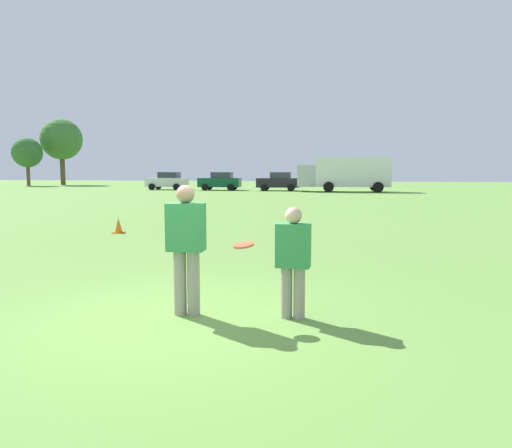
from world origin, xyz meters
The scene contains 11 objects.
ground_plane centered at (0.00, 0.00, 0.00)m, with size 170.69×170.69×0.00m, color #608C3D.
player_thrower centered at (0.07, 0.26, 0.99)m, with size 0.50×0.31×1.75m.
player_defender centered at (1.48, 0.41, 0.82)m, with size 0.45×0.27×1.47m.
frisbee centered at (0.87, 0.20, 0.99)m, with size 0.27×0.27×0.09m.
traffic_cone centered at (-5.00, 8.04, 0.23)m, with size 0.32×0.32×0.48m.
parked_car_near_left centered at (-16.90, 41.48, 0.92)m, with size 4.31×2.43×1.82m.
parked_car_mid_left centered at (-11.18, 41.33, 0.92)m, with size 4.31×2.43×1.82m.
parked_car_center centered at (-5.18, 41.31, 0.92)m, with size 4.31×2.43×1.82m.
box_truck centered at (1.32, 40.22, 1.75)m, with size 8.64×3.38×3.18m.
tree_west_oak centered at (-39.72, 50.10, 4.29)m, with size 3.84×3.84×6.24m.
tree_west_maple centered at (-37.72, 54.70, 6.26)m, with size 5.60×5.60×9.11m.
Camera 1 is at (2.26, -5.75, 1.93)m, focal length 33.80 mm.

